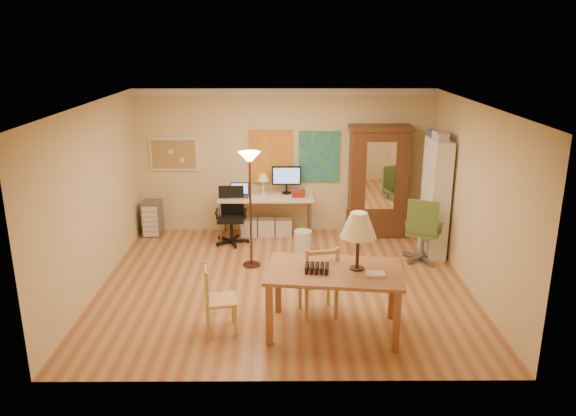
{
  "coord_description": "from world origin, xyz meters",
  "views": [
    {
      "loc": [
        0.01,
        -7.79,
        3.6
      ],
      "look_at": [
        0.06,
        0.3,
        1.12
      ],
      "focal_mm": 35.0,
      "sensor_mm": 36.0,
      "label": 1
    }
  ],
  "objects_px": {
    "office_chair_black": "(232,228)",
    "bookshelf": "(435,198)",
    "dining_table": "(343,258)",
    "office_chair_green": "(422,244)",
    "armoire": "(378,188)",
    "computer_desk": "(268,211)"
  },
  "relations": [
    {
      "from": "bookshelf",
      "to": "dining_table",
      "type": "bearing_deg",
      "value": -124.41
    },
    {
      "from": "dining_table",
      "to": "office_chair_black",
      "type": "bearing_deg",
      "value": 117.81
    },
    {
      "from": "dining_table",
      "to": "office_chair_green",
      "type": "height_order",
      "value": "dining_table"
    },
    {
      "from": "office_chair_black",
      "to": "bookshelf",
      "type": "relative_size",
      "value": 0.51
    },
    {
      "from": "computer_desk",
      "to": "bookshelf",
      "type": "height_order",
      "value": "bookshelf"
    },
    {
      "from": "computer_desk",
      "to": "bookshelf",
      "type": "xyz_separation_m",
      "value": [
        2.85,
        -0.88,
        0.51
      ]
    },
    {
      "from": "bookshelf",
      "to": "office_chair_green",
      "type": "bearing_deg",
      "value": -124.93
    },
    {
      "from": "office_chair_green",
      "to": "bookshelf",
      "type": "distance_m",
      "value": 0.83
    },
    {
      "from": "computer_desk",
      "to": "bookshelf",
      "type": "bearing_deg",
      "value": -17.18
    },
    {
      "from": "dining_table",
      "to": "armoire",
      "type": "bearing_deg",
      "value": 74.44
    },
    {
      "from": "office_chair_black",
      "to": "bookshelf",
      "type": "distance_m",
      "value": 3.61
    },
    {
      "from": "dining_table",
      "to": "bookshelf",
      "type": "relative_size",
      "value": 0.89
    },
    {
      "from": "dining_table",
      "to": "computer_desk",
      "type": "relative_size",
      "value": 1.03
    },
    {
      "from": "computer_desk",
      "to": "office_chair_green",
      "type": "bearing_deg",
      "value": -25.93
    },
    {
      "from": "computer_desk",
      "to": "office_chair_black",
      "type": "relative_size",
      "value": 1.7
    },
    {
      "from": "dining_table",
      "to": "armoire",
      "type": "xyz_separation_m",
      "value": [
        1.01,
        3.62,
        -0.09
      ]
    },
    {
      "from": "dining_table",
      "to": "bookshelf",
      "type": "distance_m",
      "value": 3.23
    },
    {
      "from": "office_chair_black",
      "to": "armoire",
      "type": "xyz_separation_m",
      "value": [
        2.69,
        0.44,
        0.63
      ]
    },
    {
      "from": "armoire",
      "to": "bookshelf",
      "type": "distance_m",
      "value": 1.26
    },
    {
      "from": "dining_table",
      "to": "office_chair_green",
      "type": "relative_size",
      "value": 1.61
    },
    {
      "from": "office_chair_green",
      "to": "dining_table",
      "type": "bearing_deg",
      "value": -124.33
    },
    {
      "from": "office_chair_green",
      "to": "armoire",
      "type": "bearing_deg",
      "value": 112.38
    }
  ]
}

